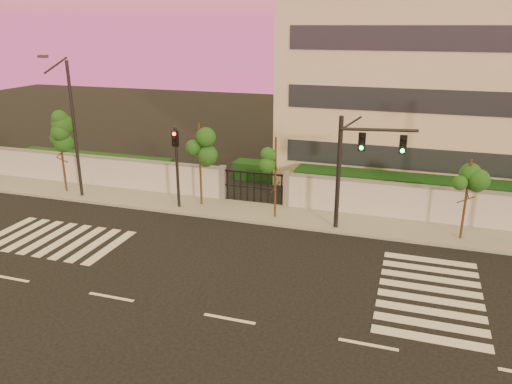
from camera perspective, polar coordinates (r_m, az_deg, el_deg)
ground at (r=18.86m, az=-3.05°, el=-14.30°), size 120.00×120.00×0.00m
sidewalk at (r=27.81m, az=4.69°, el=-2.88°), size 60.00×3.00×0.15m
perimeter_wall at (r=28.83m, az=5.64°, el=-0.02°), size 60.00×0.36×2.20m
hedge_row at (r=31.28m, az=8.62°, el=0.87°), size 41.00×4.25×1.80m
institutional_building at (r=37.08m, az=23.26°, el=10.82°), size 24.40×12.40×12.25m
road_markings at (r=22.38m, az=-3.41°, el=-8.61°), size 57.00×7.62×0.02m
street_tree_b at (r=33.22m, az=-21.49°, el=6.24°), size 1.63×1.30×5.24m
street_tree_c at (r=28.67m, az=-6.42°, el=5.26°), size 1.59×1.27×4.99m
street_tree_d at (r=26.65m, az=2.31°, el=3.72°), size 1.37×1.09×4.62m
street_tree_e at (r=25.96m, az=23.14°, el=1.14°), size 1.51×1.20×4.22m
traffic_signal_main at (r=25.31m, az=11.18°, el=3.51°), size 3.78×0.83×6.01m
traffic_signal_secondary at (r=28.58m, az=-9.08°, el=3.86°), size 0.38×0.35×4.85m
streetlight_west at (r=31.63m, az=-20.31°, el=7.38°), size 0.52×2.09×8.69m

